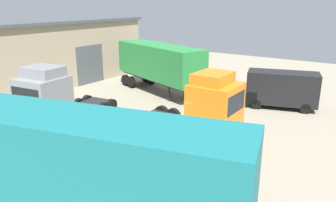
{
  "coord_description": "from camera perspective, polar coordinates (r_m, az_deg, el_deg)",
  "views": [
    {
      "loc": [
        -15.09,
        -9.61,
        7.55
      ],
      "look_at": [
        0.79,
        1.6,
        1.6
      ],
      "focal_mm": 35.0,
      "sensor_mm": 36.0,
      "label": 1
    }
  ],
  "objects": [
    {
      "name": "oil_drum",
      "position": [
        22.97,
        7.54,
        -1.16
      ],
      "size": [
        0.58,
        0.58,
        0.88
      ],
      "color": "#33519E",
      "rests_on": "ground_plane"
    },
    {
      "name": "container_trailer_green",
      "position": [
        27.67,
        -1.64,
        6.69
      ],
      "size": [
        5.27,
        9.65,
        4.09
      ],
      "rotation": [
        0.0,
        0.0,
        -1.89
      ],
      "color": "#28843D",
      "rests_on": "ground_plane"
    },
    {
      "name": "ground_plane",
      "position": [
        19.41,
        2.52,
        -5.88
      ],
      "size": [
        60.0,
        60.0,
        0.0
      ],
      "primitive_type": "plane",
      "color": "gray"
    },
    {
      "name": "tractor_unit_grey",
      "position": [
        20.67,
        -19.75,
        0.02
      ],
      "size": [
        6.92,
        3.43,
        3.98
      ],
      "rotation": [
        0.0,
        0.0,
        -3.0
      ],
      "color": "gray",
      "rests_on": "ground_plane"
    },
    {
      "name": "warehouse_building",
      "position": [
        32.61,
        -26.86,
        7.12
      ],
      "size": [
        26.04,
        10.37,
        5.91
      ],
      "color": "tan",
      "rests_on": "ground_plane"
    },
    {
      "name": "delivery_van_black",
      "position": [
        25.21,
        18.89,
        2.08
      ],
      "size": [
        3.4,
        5.39,
        2.67
      ],
      "rotation": [
        0.0,
        0.0,
        1.87
      ],
      "color": "black",
      "rests_on": "ground_plane"
    },
    {
      "name": "tractor_unit_orange",
      "position": [
        18.14,
        6.86,
        -1.39
      ],
      "size": [
        2.55,
        6.1,
        3.93
      ],
      "rotation": [
        0.0,
        0.0,
        -1.56
      ],
      "color": "orange",
      "rests_on": "ground_plane"
    },
    {
      "name": "container_trailer_yellow",
      "position": [
        10.55,
        -12.67,
        -10.99
      ],
      "size": [
        4.96,
        10.12,
        4.23
      ],
      "rotation": [
        0.0,
        0.0,
        1.83
      ],
      "color": "#197075",
      "rests_on": "ground_plane"
    }
  ]
}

